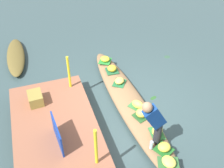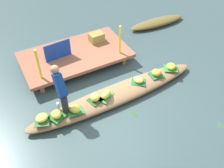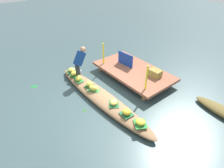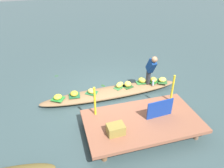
{
  "view_description": "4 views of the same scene",
  "coord_description": "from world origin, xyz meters",
  "views": [
    {
      "loc": [
        -4.53,
        2.01,
        4.71
      ],
      "look_at": [
        0.38,
        0.34,
        0.54
      ],
      "focal_mm": 43.05,
      "sensor_mm": 36.0,
      "label": 1
    },
    {
      "loc": [
        -2.33,
        -4.07,
        4.88
      ],
      "look_at": [
        -0.02,
        0.21,
        0.34
      ],
      "focal_mm": 40.75,
      "sensor_mm": 36.0,
      "label": 2
    },
    {
      "loc": [
        4.2,
        -2.86,
        4.12
      ],
      "look_at": [
        0.15,
        0.38,
        0.59
      ],
      "focal_mm": 29.97,
      "sensor_mm": 36.0,
      "label": 3
    },
    {
      "loc": [
        1.72,
        6.1,
        4.31
      ],
      "look_at": [
        0.0,
        0.13,
        0.56
      ],
      "focal_mm": 34.67,
      "sensor_mm": 36.0,
      "label": 4
    }
  ],
  "objects": [
    {
      "name": "produce_crate",
      "position": [
        0.5,
        2.2,
        0.5
      ],
      "size": [
        0.45,
        0.34,
        0.27
      ],
      "primitive_type": "cube",
      "rotation": [
        0.0,
        0.0,
        0.05
      ],
      "color": "olive",
      "rests_on": "dock_platform"
    },
    {
      "name": "banana_bunch_4",
      "position": [
        -0.33,
        -0.06,
        0.36
      ],
      "size": [
        0.36,
        0.33,
        0.19
      ],
      "primitive_type": "ellipsoid",
      "rotation": [
        0.0,
        0.0,
        0.57
      ],
      "color": "#E5D94C",
      "rests_on": "vendor_boat"
    },
    {
      "name": "canal_water",
      "position": [
        0.0,
        0.0,
        0.0
      ],
      "size": [
        40.0,
        40.0,
        0.0
      ],
      "primitive_type": "plane",
      "color": "#35494B",
      "rests_on": "ground"
    },
    {
      "name": "leaf_mat_5",
      "position": [
        1.82,
        0.07,
        0.26
      ],
      "size": [
        0.5,
        0.49,
        0.01
      ],
      "primitive_type": "cube",
      "rotation": [
        0.0,
        0.0,
        2.6
      ],
      "color": "#298033",
      "rests_on": "vendor_boat"
    },
    {
      "name": "banana_bunch_7",
      "position": [
        -0.62,
        -0.03,
        0.36
      ],
      "size": [
        0.32,
        0.32,
        0.2
      ],
      "primitive_type": "ellipsoid",
      "rotation": [
        0.0,
        0.0,
        5.78
      ],
      "color": "#F8D64C",
      "rests_on": "vendor_boat"
    },
    {
      "name": "leaf_mat_7",
      "position": [
        -0.62,
        -0.03,
        0.26
      ],
      "size": [
        0.4,
        0.4,
        0.01
      ],
      "primitive_type": "cube",
      "rotation": [
        0.0,
        0.0,
        0.31
      ],
      "color": "#235024",
      "rests_on": "vendor_boat"
    },
    {
      "name": "drifting_plant_0",
      "position": [
        1.77,
        -2.0,
        0.0
      ],
      "size": [
        0.18,
        0.21,
        0.01
      ],
      "primitive_type": "ellipsoid",
      "rotation": [
        0.0,
        0.0,
        1.65
      ],
      "color": "#30513B",
      "rests_on": "ground"
    },
    {
      "name": "banana_bunch_6",
      "position": [
        -1.97,
        -0.01,
        0.33
      ],
      "size": [
        0.36,
        0.33,
        0.14
      ],
      "primitive_type": "ellipsoid",
      "rotation": [
        0.0,
        0.0,
        3.46
      ],
      "color": "#F2DE52",
      "rests_on": "vendor_boat"
    },
    {
      "name": "banana_bunch_1",
      "position": [
        -1.21,
        -0.14,
        0.36
      ],
      "size": [
        0.33,
        0.35,
        0.2
      ],
      "primitive_type": "ellipsoid",
      "rotation": [
        0.0,
        0.0,
        2.17
      ],
      "color": "yellow",
      "rests_on": "vendor_boat"
    },
    {
      "name": "drifting_plant_1",
      "position": [
        0.11,
        -0.72,
        0.0
      ],
      "size": [
        0.18,
        0.23,
        0.01
      ],
      "primitive_type": "ellipsoid",
      "rotation": [
        0.0,
        0.0,
        1.95
      ],
      "color": "#275424",
      "rests_on": "ground"
    },
    {
      "name": "railing_post_west",
      "position": [
        -1.56,
        1.3,
        0.81
      ],
      "size": [
        0.06,
        0.06,
        0.9
      ],
      "primitive_type": "cylinder",
      "color": "yellow",
      "rests_on": "dock_platform"
    },
    {
      "name": "leaf_mat_2",
      "position": [
        1.28,
        0.03,
        0.26
      ],
      "size": [
        0.38,
        0.36,
        0.01
      ],
      "primitive_type": "cube",
      "rotation": [
        0.0,
        0.0,
        3.07
      ],
      "color": "#205B35",
      "rests_on": "vendor_boat"
    },
    {
      "name": "banana_bunch_0",
      "position": [
        0.69,
        0.03,
        0.33
      ],
      "size": [
        0.35,
        0.35,
        0.14
      ],
      "primitive_type": "ellipsoid",
      "rotation": [
        0.0,
        0.0,
        2.22
      ],
      "color": "#F9CF56",
      "rests_on": "vendor_boat"
    },
    {
      "name": "vendor_person",
      "position": [
        -1.4,
        0.09,
        0.94
      ],
      "size": [
        0.2,
        0.53,
        1.19
      ],
      "color": "#28282D",
      "rests_on": "vendor_boat"
    },
    {
      "name": "dock_platform",
      "position": [
        -0.36,
        1.9,
        0.31
      ],
      "size": [
        3.2,
        1.8,
        0.36
      ],
      "color": "brown",
      "rests_on": "ground"
    },
    {
      "name": "leaf_mat_1",
      "position": [
        -1.21,
        -0.14,
        0.26
      ],
      "size": [
        0.42,
        0.31,
        0.01
      ],
      "primitive_type": "cube",
      "rotation": [
        0.0,
        0.0,
        3.05
      ],
      "color": "#2F7236",
      "rests_on": "vendor_boat"
    },
    {
      "name": "water_bottle",
      "position": [
        -1.52,
        0.14,
        0.35
      ],
      "size": [
        0.07,
        0.07,
        0.2
      ],
      "primitive_type": "cylinder",
      "color": "silver",
      "rests_on": "vendor_boat"
    },
    {
      "name": "banana_bunch_5",
      "position": [
        1.82,
        0.07,
        0.33
      ],
      "size": [
        0.37,
        0.37,
        0.14
      ],
      "primitive_type": "ellipsoid",
      "rotation": [
        0.0,
        0.0,
        3.8
      ],
      "color": "yellow",
      "rests_on": "vendor_boat"
    },
    {
      "name": "vendor_boat",
      "position": [
        0.0,
        0.0,
        0.13
      ],
      "size": [
        4.92,
        0.86,
        0.26
      ],
      "primitive_type": "ellipsoid",
      "rotation": [
        0.0,
        0.0,
        0.03
      ],
      "color": "olive",
      "rests_on": "ground"
    },
    {
      "name": "market_banner",
      "position": [
        -0.86,
        1.9,
        0.63
      ],
      "size": [
        0.79,
        0.09,
        0.54
      ],
      "primitive_type": "cube",
      "rotation": [
        0.0,
        0.0,
        0.08
      ],
      "color": "navy",
      "rests_on": "dock_platform"
    },
    {
      "name": "banana_bunch_3",
      "position": [
        -1.64,
        -0.08,
        0.34
      ],
      "size": [
        0.26,
        0.29,
        0.17
      ],
      "primitive_type": "ellipsoid",
      "rotation": [
        0.0,
        0.0,
        6.13
      ],
      "color": "yellow",
      "rests_on": "vendor_boat"
    },
    {
      "name": "leaf_mat_3",
      "position": [
        -1.64,
        -0.08,
        0.26
      ],
      "size": [
        0.44,
        0.43,
        0.01
      ],
      "primitive_type": "cube",
      "rotation": [
        0.0,
        0.0,
        2.03
      ],
      "color": "#216224",
      "rests_on": "vendor_boat"
    },
    {
      "name": "banana_bunch_2",
      "position": [
        1.28,
        0.03,
        0.34
      ],
      "size": [
        0.35,
        0.35,
        0.17
      ],
      "primitive_type": "ellipsoid",
      "rotation": [
        0.0,
        0.0,
        2.58
      ],
      "color": "gold",
      "rests_on": "vendor_boat"
    },
    {
      "name": "leaf_mat_6",
      "position": [
        -1.97,
        -0.01,
        0.26
      ],
      "size": [
        0.46,
        0.5,
        0.01
      ],
      "primitive_type": "cube",
      "rotation": [
        0.0,
        0.0,
        1.2
      ],
      "color": "#2F6030",
      "rests_on": "vendor_boat"
    },
    {
      "name": "leaf_mat_0",
      "position": [
        0.69,
        0.03,
        0.26
      ],
      "size": [
        0.48,
        0.46,
        0.01
      ],
      "primitive_type": "cube",
      "rotation": [
        0.0,
        0.0,
        2.51
      ],
      "color": "#216436",
      "rests_on": "vendor_boat"
    },
    {
      "name": "leaf_mat_4",
      "position": [
        -0.33,
        -0.06,
        0.26
      ],
      "size": [
        0.5,
        0.44,
        0.01
      ],
      "primitive_type": "cube",
      "rotation": [
        0.0,
        0.0,
        0.56
      ],
      "color": "#37743A",
      "rests_on": "vendor_boat"
    },
    {
      "name": "moored_boat",
      "position": [
        3.18,
        2.59,
        0.11
      ],
      "size": [
        2.25,
        0.61,
        0.22
      ],
      "primitive_type": "ellipsoid",
      "rotation": [
        0.0,
        0.0,
        -0.03
      ],
      "color": "brown",
      "rests_on": "ground"
    },
    {
      "name": "railing_post_east",
      "position": [
        0.84,
        1.3,
        0.81
      ],
      "size": [
        0.06,
        0.06,
        0.9
      ],
      "primitive_type": "cylinder",
      "color": "yellow",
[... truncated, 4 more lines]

